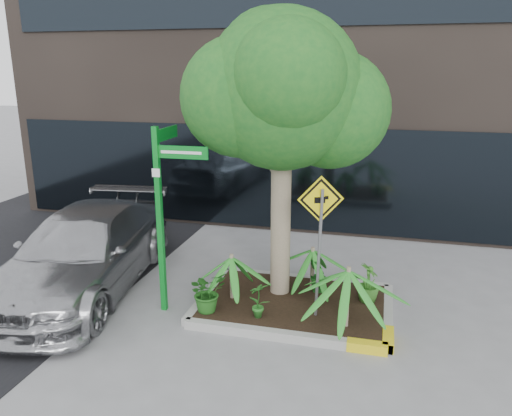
% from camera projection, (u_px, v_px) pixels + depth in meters
% --- Properties ---
extents(ground, '(80.00, 80.00, 0.00)m').
position_uv_depth(ground, '(280.00, 315.00, 8.55)').
color(ground, gray).
rests_on(ground, ground).
extents(planter, '(3.35, 2.36, 0.15)m').
position_uv_depth(planter, '(296.00, 304.00, 8.73)').
color(planter, '#9E9E99').
rests_on(planter, ground).
extents(tree, '(3.40, 3.02, 5.11)m').
position_uv_depth(tree, '(283.00, 90.00, 8.17)').
color(tree, gray).
rests_on(tree, ground).
extents(palm_front, '(1.13, 1.13, 1.25)m').
position_uv_depth(palm_front, '(349.00, 271.00, 7.64)').
color(palm_front, gray).
rests_on(palm_front, ground).
extents(palm_left, '(0.92, 0.92, 1.03)m').
position_uv_depth(palm_left, '(232.00, 257.00, 8.65)').
color(palm_left, gray).
rests_on(palm_left, ground).
extents(palm_back, '(0.93, 0.93, 1.03)m').
position_uv_depth(palm_back, '(313.00, 250.00, 8.99)').
color(palm_back, gray).
rests_on(palm_back, ground).
extents(parked_car, '(2.74, 5.37, 1.49)m').
position_uv_depth(parked_car, '(84.00, 252.00, 9.39)').
color(parked_car, '#A5A6AA').
rests_on(parked_car, ground).
extents(shrub_a, '(0.87, 0.87, 0.69)m').
position_uv_depth(shrub_a, '(207.00, 292.00, 8.30)').
color(shrub_a, '#1F5919').
rests_on(shrub_a, planter).
extents(shrub_b, '(0.44, 0.44, 0.69)m').
position_uv_depth(shrub_b, '(368.00, 283.00, 8.64)').
color(shrub_b, '#327222').
rests_on(shrub_b, planter).
extents(shrub_c, '(0.46, 0.46, 0.62)m').
position_uv_depth(shrub_c, '(259.00, 299.00, 8.10)').
color(shrub_c, '#256920').
rests_on(shrub_c, planter).
extents(shrub_d, '(0.44, 0.44, 0.65)m').
position_uv_depth(shrub_d, '(318.00, 276.00, 8.98)').
color(shrub_d, '#1B5B1A').
rests_on(shrub_d, planter).
extents(street_sign_post, '(0.95, 0.93, 3.19)m').
position_uv_depth(street_sign_post, '(164.00, 200.00, 8.26)').
color(street_sign_post, '#0C8624').
rests_on(street_sign_post, ground).
extents(cattle_sign, '(0.69, 0.29, 2.37)m').
position_uv_depth(cattle_sign, '(320.00, 224.00, 7.71)').
color(cattle_sign, slate).
rests_on(cattle_sign, ground).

